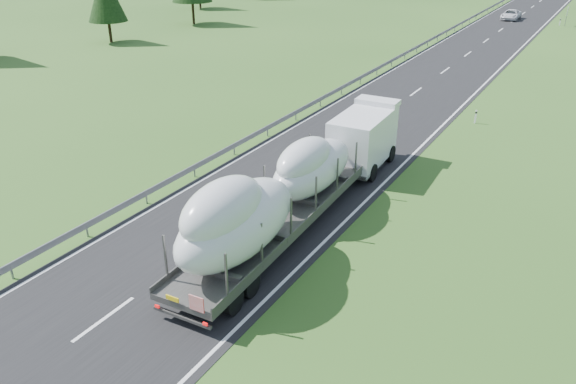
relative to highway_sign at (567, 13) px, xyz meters
The scene contains 6 objects.
ground 80.34m from the highway_sign, 95.14° to the right, with size 400.00×400.00×0.00m, color #2D521B.
road_surface 21.33m from the highway_sign, 109.80° to the left, with size 10.00×400.00×0.02m, color black.
guardrail 23.57m from the highway_sign, 122.08° to the left, with size 0.10×400.00×0.76m.
highway_sign is the anchor object (origin of this frame).
boat_truck 70.31m from the highway_sign, 93.76° to the right, with size 3.36×19.96×4.66m.
distant_van 8.19m from the highway_sign, 164.51° to the left, with size 2.39×5.18×1.44m, color silver.
Camera 1 is at (14.42, -11.09, 13.42)m, focal length 35.00 mm.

